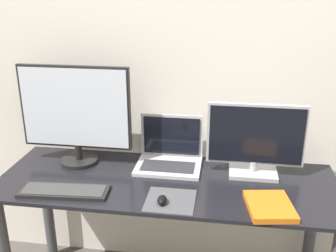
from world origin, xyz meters
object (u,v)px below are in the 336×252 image
at_px(monitor_right, 255,141).
at_px(laptop, 170,153).
at_px(monitor_left, 75,113).
at_px(book, 270,206).
at_px(mouse, 162,200).
at_px(keyboard, 64,191).

distance_m(monitor_right, laptop, 0.45).
xyz_separation_m(monitor_left, book, (0.96, -0.32, -0.26)).
height_order(mouse, book, mouse).
height_order(keyboard, mouse, mouse).
bearing_deg(monitor_right, monitor_left, 180.00).
xyz_separation_m(laptop, book, (0.48, -0.36, -0.05)).
height_order(laptop, book, laptop).
bearing_deg(laptop, mouse, -86.46).
bearing_deg(book, mouse, -175.85).
height_order(keyboard, book, book).
height_order(monitor_left, monitor_right, monitor_left).
xyz_separation_m(laptop, keyboard, (-0.43, -0.37, -0.05)).
distance_m(laptop, keyboard, 0.57).
relative_size(laptop, book, 1.29).
height_order(monitor_right, keyboard, monitor_right).
bearing_deg(keyboard, book, 0.06).
bearing_deg(keyboard, monitor_left, 98.17).
xyz_separation_m(mouse, book, (0.46, 0.03, -0.01)).
xyz_separation_m(monitor_left, monitor_right, (0.91, -0.00, -0.10)).
relative_size(monitor_left, keyboard, 1.39).
xyz_separation_m(monitor_left, keyboard, (0.05, -0.32, -0.27)).
distance_m(monitor_right, book, 0.36).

